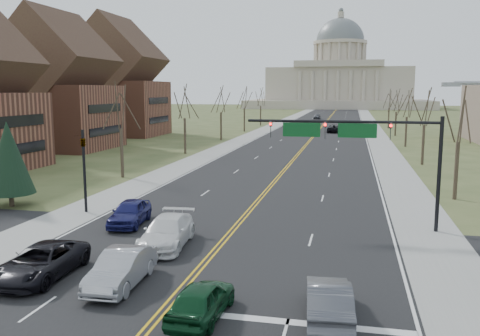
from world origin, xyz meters
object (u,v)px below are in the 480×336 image
at_px(signal_mast, 356,138).
at_px(car_sb_inner_lead, 121,268).
at_px(car_sb_outer_second, 130,212).
at_px(car_nb_outer_lead, 329,301).
at_px(car_nb_inner_lead, 201,300).
at_px(car_sb_inner_second, 167,232).
at_px(signal_left, 84,162).
at_px(car_far_sb, 317,116).
at_px(car_sb_outer_lead, 42,262).
at_px(car_far_nb, 334,128).

relative_size(signal_mast, car_sb_inner_lead, 2.48).
height_order(signal_mast, car_sb_outer_second, signal_mast).
distance_m(signal_mast, car_nb_outer_lead, 14.90).
bearing_deg(car_nb_inner_lead, car_sb_inner_second, -58.42).
bearing_deg(car_sb_outer_second, car_sb_inner_second, -50.61).
bearing_deg(signal_mast, signal_left, 180.00).
bearing_deg(car_sb_inner_second, car_sb_inner_lead, -94.19).
height_order(signal_mast, car_far_sb, signal_mast).
height_order(car_nb_outer_lead, car_sb_outer_lead, car_nb_outer_lead).
relative_size(car_sb_inner_second, car_sb_outer_second, 1.19).
bearing_deg(car_sb_inner_lead, signal_mast, 48.49).
height_order(signal_left, car_nb_outer_lead, signal_left).
height_order(signal_mast, car_nb_inner_lead, signal_mast).
distance_m(signal_mast, car_sb_outer_lead, 19.57).
distance_m(car_sb_inner_lead, car_sb_outer_second, 10.72).
bearing_deg(car_sb_inner_second, car_far_nb, 80.70).
relative_size(car_far_nb, car_far_sb, 1.24).
bearing_deg(car_far_sb, signal_mast, -84.48).
xyz_separation_m(car_nb_inner_lead, car_sb_outer_second, (-8.58, 12.31, 0.09)).
height_order(car_sb_outer_second, car_far_nb, car_far_nb).
bearing_deg(car_nb_inner_lead, car_sb_inner_lead, -25.07).
bearing_deg(car_far_sb, car_far_nb, -81.57).
bearing_deg(car_nb_outer_lead, car_sb_inner_lead, -14.67).
height_order(car_nb_outer_lead, car_sb_inner_lead, car_sb_inner_lead).
relative_size(car_sb_inner_second, car_far_nb, 0.96).
bearing_deg(signal_mast, car_sb_inner_lead, -129.38).
bearing_deg(signal_left, car_sb_inner_second, -36.74).
height_order(signal_mast, car_far_nb, signal_mast).
height_order(car_nb_outer_lead, car_far_sb, car_far_sb).
distance_m(car_nb_inner_lead, car_sb_inner_second, 9.58).
bearing_deg(car_nb_inner_lead, car_sb_outer_second, -51.91).
xyz_separation_m(car_sb_inner_second, car_sb_outer_second, (-4.03, 3.88, -0.01)).
height_order(signal_mast, car_sb_inner_lead, signal_mast).
bearing_deg(car_sb_outer_second, signal_left, 144.14).
relative_size(signal_mast, car_nb_inner_lead, 2.81).
distance_m(car_nb_inner_lead, car_far_sb, 141.26).
relative_size(car_nb_inner_lead, car_sb_inner_lead, 0.88).
xyz_separation_m(car_sb_inner_second, car_far_sb, (-0.59, 132.74, -0.01)).
xyz_separation_m(car_sb_inner_lead, car_far_sb, (-0.66, 138.76, 0.01)).
height_order(signal_mast, signal_left, signal_mast).
xyz_separation_m(signal_mast, car_sb_inner_second, (-10.31, -6.45, -4.92)).
bearing_deg(car_nb_outer_lead, car_nb_inner_lead, 4.94).
bearing_deg(car_far_nb, car_far_sb, -82.50).
distance_m(signal_mast, car_far_sb, 126.86).
xyz_separation_m(signal_mast, signal_left, (-18.95, 0.00, -2.05)).
relative_size(car_nb_inner_lead, car_sb_outer_second, 0.89).
relative_size(signal_left, car_nb_inner_lead, 1.39).
bearing_deg(car_sb_inner_second, car_nb_inner_lead, -66.51).
xyz_separation_m(car_nb_inner_lead, car_far_sb, (-5.14, 141.17, 0.09)).
distance_m(car_sb_outer_lead, car_sb_outer_second, 9.77).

